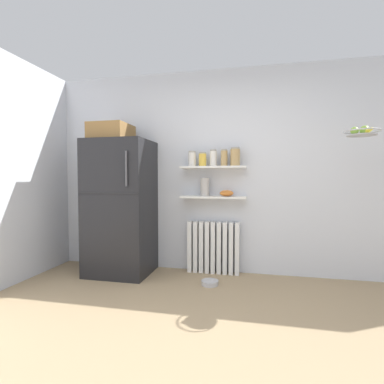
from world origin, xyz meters
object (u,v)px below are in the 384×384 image
Objects in this scene: storage_jar_1 at (203,159)px; storage_jar_3 at (224,158)px; pet_food_bowl at (210,283)px; vase at (205,187)px; storage_jar_0 at (192,159)px; storage_jar_4 at (235,157)px; shelf_bowl at (227,193)px; radiator at (213,247)px; hanging_fruit_basket at (362,132)px; storage_jar_2 at (213,158)px; refrigerator at (120,204)px.

storage_jar_3 reaches higher than storage_jar_1.
storage_jar_3 is at bearing 74.44° from pet_food_bowl.
storage_jar_0 is at bearing 180.00° from vase.
storage_jar_3 is 0.92× the size of storage_jar_4.
vase is 1.33× the size of shelf_bowl.
radiator is 1.16m from storage_jar_0.
storage_jar_0 is 1.09× the size of storage_jar_1.
radiator is 3.42× the size of storage_jar_0.
storage_jar_0 is at bearing 166.29° from hanging_fruit_basket.
storage_jar_3 is at bearing 0.00° from storage_jar_0.
storage_jar_0 is 0.41m from storage_jar_3.
storage_jar_0 reaches higher than radiator.
storage_jar_4 is at bearing 0.00° from storage_jar_2.
storage_jar_0 is 1.12× the size of shelf_bowl.
storage_jar_2 reaches higher than storage_jar_1.
hanging_fruit_basket is (1.27, -0.44, 0.19)m from storage_jar_4.
shelf_bowl is at bearing 0.00° from storage_jar_2.
shelf_bowl is (0.30, 0.00, -0.42)m from storage_jar_1.
shelf_bowl is at bearing 0.00° from storage_jar_1.
pet_food_bowl is (1.18, -0.18, -0.86)m from refrigerator.
refrigerator is 10.65× the size of storage_jar_1.
storage_jar_1 is at bearing -180.00° from storage_jar_4.
vase reaches higher than shelf_bowl.
storage_jar_3 is 1.08× the size of pet_food_bowl.
storage_jar_0 is at bearing 180.00° from storage_jar_3.
refrigerator is 1.08m from storage_jar_0.
pet_food_bowl is (0.30, -0.40, -1.43)m from storage_jar_0.
refrigerator reaches higher than shelf_bowl.
pet_food_bowl is at bearing -8.74° from refrigerator.
refrigerator reaches higher than storage_jar_4.
storage_jar_1 is at bearing -180.00° from vase.
radiator is 1.18m from storage_jar_4.
storage_jar_3 is (0.41, 0.00, 0.01)m from storage_jar_0.
storage_jar_1 is 0.86× the size of storage_jar_2.
vase is (-0.11, 0.00, -0.36)m from storage_jar_2.
storage_jar_0 is (0.89, 0.22, 0.57)m from refrigerator.
pet_food_bowl is at bearing -121.60° from storage_jar_4.
storage_jar_0 is at bearing 180.00° from storage_jar_4.
shelf_bowl is (0.03, 0.00, -0.44)m from storage_jar_3.
storage_jar_1 is at bearing 111.54° from pet_food_bowl.
storage_jar_3 is at bearing 0.00° from storage_jar_1.
storage_jar_0 is 0.85× the size of storage_jar_4.
storage_jar_4 is (0.14, 0.00, 0.01)m from storage_jar_3.
shelf_bowl is at bearing 9.52° from refrigerator.
refrigerator is 1.09m from vase.
storage_jar_1 is 1.75m from hanging_fruit_basket.
radiator is 3.41× the size of pet_food_bowl.
hanging_fruit_basket is (1.54, -0.47, 1.34)m from radiator.
pet_food_bowl is at bearing -109.68° from shelf_bowl.
refrigerator reaches higher than radiator.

